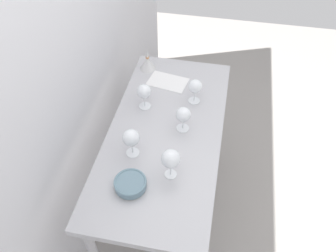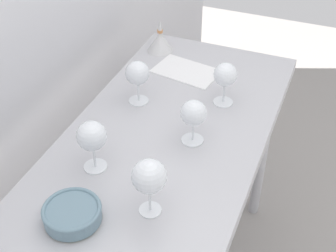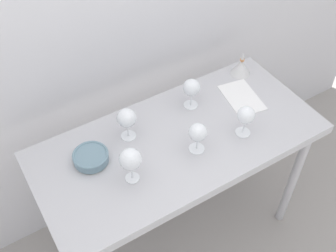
{
  "view_description": "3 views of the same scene",
  "coord_description": "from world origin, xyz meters",
  "views": [
    {
      "loc": [
        -1.31,
        -0.28,
        2.35
      ],
      "look_at": [
        -0.04,
        -0.03,
        0.99
      ],
      "focal_mm": 36.42,
      "sensor_mm": 36.0,
      "label": 1
    },
    {
      "loc": [
        -1.13,
        -0.48,
        1.92
      ],
      "look_at": [
        -0.03,
        -0.04,
        0.99
      ],
      "focal_mm": 51.14,
      "sensor_mm": 36.0,
      "label": 2
    },
    {
      "loc": [
        -0.73,
        -1.09,
        2.37
      ],
      "look_at": [
        -0.03,
        0.04,
        0.96
      ],
      "focal_mm": 43.94,
      "sensor_mm": 36.0,
      "label": 3
    }
  ],
  "objects": [
    {
      "name": "ground_plane",
      "position": [
        0.0,
        0.0,
        0.0
      ],
      "size": [
        6.0,
        6.0,
        0.0
      ],
      "primitive_type": "plane",
      "color": "gray"
    },
    {
      "name": "back_wall",
      "position": [
        0.0,
        0.49,
        1.3
      ],
      "size": [
        3.8,
        0.04,
        2.6
      ],
      "primitive_type": "cube",
      "color": "silver",
      "rests_on": "ground_plane"
    },
    {
      "name": "steel_counter",
      "position": [
        0.0,
        -0.01,
        0.79
      ],
      "size": [
        1.4,
        0.65,
        0.9
      ],
      "color": "#B3B3B8",
      "rests_on": "ground_plane"
    },
    {
      "name": "wine_glass_near_right",
      "position": [
        0.29,
        -0.13,
        1.02
      ],
      "size": [
        0.09,
        0.09,
        0.16
      ],
      "color": "white",
      "rests_on": "steel_counter"
    },
    {
      "name": "wine_glass_far_right",
      "position": [
        0.18,
        0.16,
        1.02
      ],
      "size": [
        0.09,
        0.09,
        0.17
      ],
      "color": "white",
      "rests_on": "steel_counter"
    },
    {
      "name": "wine_glass_far_left",
      "position": [
        -0.2,
        0.14,
        1.02
      ],
      "size": [
        0.09,
        0.09,
        0.17
      ],
      "color": "white",
      "rests_on": "steel_counter"
    },
    {
      "name": "wine_glass_near_left",
      "position": [
        -0.3,
        -0.09,
        1.03
      ],
      "size": [
        0.1,
        0.1,
        0.18
      ],
      "color": "white",
      "rests_on": "steel_counter"
    },
    {
      "name": "wine_glass_near_center",
      "position": [
        0.04,
        -0.1,
        1.01
      ],
      "size": [
        0.09,
        0.09,
        0.16
      ],
      "color": "white",
      "rests_on": "steel_counter"
    },
    {
      "name": "tasting_sheet_upper",
      "position": [
        0.44,
        0.07,
        0.9
      ],
      "size": [
        0.2,
        0.28,
        0.0
      ],
      "primitive_type": "cube",
      "rotation": [
        0.0,
        0.0,
        -0.17
      ],
      "color": "white",
      "rests_on": "steel_counter"
    },
    {
      "name": "tasting_bowl",
      "position": [
        -0.41,
        0.09,
        0.93
      ],
      "size": [
        0.16,
        0.16,
        0.05
      ],
      "color": "#DBCC66",
      "rests_on": "steel_counter"
    },
    {
      "name": "decanter_funnel",
      "position": [
        0.56,
        0.23,
        0.94
      ],
      "size": [
        0.11,
        0.11,
        0.14
      ],
      "color": "silver",
      "rests_on": "steel_counter"
    }
  ]
}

